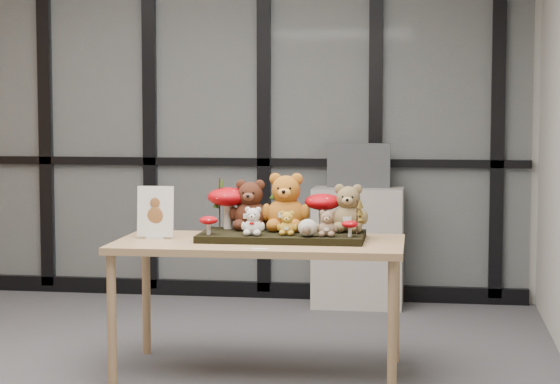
% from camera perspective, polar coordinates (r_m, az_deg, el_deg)
% --- Properties ---
extents(floor, '(5.00, 5.00, 0.00)m').
position_cam_1_polar(floor, '(5.65, -9.77, -10.38)').
color(floor, '#57575D').
rests_on(floor, ground).
extents(room_shell, '(5.00, 5.00, 5.00)m').
position_cam_1_polar(room_shell, '(5.46, -10.02, 6.91)').
color(room_shell, '#B1B0A7').
rests_on(room_shell, floor).
extents(glass_partition, '(4.90, 0.06, 2.78)m').
position_cam_1_polar(glass_partition, '(7.83, -4.16, 4.40)').
color(glass_partition, '#2D383F').
rests_on(glass_partition, floor).
extents(display_table, '(1.59, 0.82, 0.74)m').
position_cam_1_polar(display_table, '(5.58, -1.16, -3.43)').
color(display_table, tan).
rests_on(display_table, floor).
extents(diorama_tray, '(0.91, 0.47, 0.04)m').
position_cam_1_polar(diorama_tray, '(5.61, 0.13, -2.50)').
color(diorama_tray, black).
rests_on(diorama_tray, display_table).
extents(bear_pooh_yellow, '(0.28, 0.25, 0.36)m').
position_cam_1_polar(bear_pooh_yellow, '(5.69, 0.35, -0.39)').
color(bear_pooh_yellow, '#B9671B').
rests_on(bear_pooh_yellow, diorama_tray).
extents(bear_brown_medium, '(0.24, 0.22, 0.31)m').
position_cam_1_polar(bear_brown_medium, '(5.73, -1.67, -0.58)').
color(bear_brown_medium, '#431F12').
rests_on(bear_brown_medium, diorama_tray).
extents(bear_tan_back, '(0.23, 0.21, 0.29)m').
position_cam_1_polar(bear_tan_back, '(5.65, 3.87, -0.77)').
color(bear_tan_back, olive).
rests_on(bear_tan_back, diorama_tray).
extents(bear_small_yellow, '(0.11, 0.10, 0.15)m').
position_cam_1_polar(bear_small_yellow, '(5.50, 0.42, -1.68)').
color(bear_small_yellow, gold).
rests_on(bear_small_yellow, diorama_tray).
extents(bear_white_bow, '(0.13, 0.12, 0.17)m').
position_cam_1_polar(bear_white_bow, '(5.49, -1.52, -1.56)').
color(bear_white_bow, white).
rests_on(bear_white_bow, diorama_tray).
extents(bear_beige_small, '(0.12, 0.11, 0.16)m').
position_cam_1_polar(bear_beige_small, '(5.45, 2.67, -1.69)').
color(bear_beige_small, '#8E6E52').
rests_on(bear_beige_small, diorama_tray).
extents(plush_cream_hedgehog, '(0.08, 0.07, 0.10)m').
position_cam_1_polar(plush_cream_hedgehog, '(5.44, 1.57, -1.97)').
color(plush_cream_hedgehog, beige).
rests_on(plush_cream_hedgehog, diorama_tray).
extents(mushroom_back_left, '(0.23, 0.23, 0.26)m').
position_cam_1_polar(mushroom_back_left, '(5.79, -2.94, -0.79)').
color(mushroom_back_left, '#AA050C').
rests_on(mushroom_back_left, diorama_tray).
extents(mushroom_back_right, '(0.21, 0.21, 0.23)m').
position_cam_1_polar(mushroom_back_right, '(5.71, 2.42, -1.02)').
color(mushroom_back_right, '#AA050C').
rests_on(mushroom_back_right, diorama_tray).
extents(mushroom_front_left, '(0.10, 0.10, 0.11)m').
position_cam_1_polar(mushroom_front_left, '(5.53, -4.04, -1.83)').
color(mushroom_front_left, '#AA050C').
rests_on(mushroom_front_left, diorama_tray).
extents(mushroom_front_right, '(0.09, 0.09, 0.10)m').
position_cam_1_polar(mushroom_front_right, '(5.44, 3.95, -2.02)').
color(mushroom_front_right, '#AA050C').
rests_on(mushroom_front_right, diorama_tray).
extents(sprig_green_far_left, '(0.05, 0.05, 0.29)m').
position_cam_1_polar(sprig_green_far_left, '(5.77, -3.42, -0.65)').
color(sprig_green_far_left, '#15350C').
rests_on(sprig_green_far_left, diorama_tray).
extents(sprig_green_mid_left, '(0.05, 0.05, 0.24)m').
position_cam_1_polar(sprig_green_mid_left, '(5.80, -2.39, -0.85)').
color(sprig_green_mid_left, '#15350C').
rests_on(sprig_green_mid_left, diorama_tray).
extents(sprig_dry_far_right, '(0.05, 0.05, 0.25)m').
position_cam_1_polar(sprig_dry_far_right, '(5.65, 4.43, -1.01)').
color(sprig_dry_far_right, brown).
rests_on(sprig_dry_far_right, diorama_tray).
extents(sprig_dry_mid_right, '(0.05, 0.05, 0.19)m').
position_cam_1_polar(sprig_dry_mid_right, '(5.54, 4.35, -1.42)').
color(sprig_dry_mid_right, brown).
rests_on(sprig_dry_mid_right, diorama_tray).
extents(sprig_green_centre, '(0.05, 0.05, 0.22)m').
position_cam_1_polar(sprig_green_centre, '(5.78, -0.17, -1.01)').
color(sprig_green_centre, '#15350C').
rests_on(sprig_green_centre, diorama_tray).
extents(sign_holder, '(0.21, 0.06, 0.29)m').
position_cam_1_polar(sign_holder, '(5.69, -7.03, -1.25)').
color(sign_holder, silver).
rests_on(sign_holder, display_table).
extents(label_card, '(0.09, 0.03, 0.00)m').
position_cam_1_polar(label_card, '(5.25, -1.16, -3.21)').
color(label_card, white).
rests_on(label_card, display_table).
extents(cabinet, '(0.66, 0.38, 0.88)m').
position_cam_1_polar(cabinet, '(7.50, 4.41, -3.12)').
color(cabinet, '#B2A99E').
rests_on(cabinet, floor).
extents(monitor, '(0.46, 0.05, 0.33)m').
position_cam_1_polar(monitor, '(7.46, 4.45, 1.50)').
color(monitor, '#484C50').
rests_on(monitor, cabinet).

